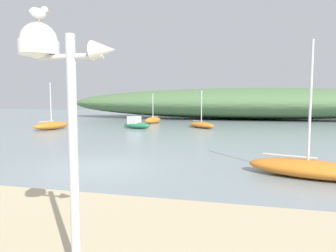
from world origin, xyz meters
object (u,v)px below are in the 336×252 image
sailboat_east_reach (153,120)px  motorboat_far_left (136,124)px  sailboat_near_shore (308,168)px  sailboat_by_sandbar (201,125)px  seagull_on_radar (39,12)px  sailboat_off_point (51,125)px  mast_structure (53,71)px

sailboat_east_reach → motorboat_far_left: size_ratio=1.06×
sailboat_near_shore → sailboat_by_sandbar: size_ratio=1.31×
seagull_on_radar → sailboat_off_point: (-13.23, 18.97, -3.28)m
sailboat_east_reach → sailboat_off_point: (-6.71, -8.31, -0.01)m
motorboat_far_left → sailboat_by_sandbar: 5.96m
seagull_on_radar → sailboat_near_shore: bearing=55.9°
seagull_on_radar → motorboat_far_left: 22.78m
seagull_on_radar → sailboat_near_shore: size_ratio=0.07×
seagull_on_radar → motorboat_far_left: bearing=106.6°
sailboat_off_point → sailboat_by_sandbar: size_ratio=1.18×
mast_structure → sailboat_east_reach: bearing=103.8°
mast_structure → sailboat_off_point: sailboat_off_point is taller
sailboat_near_shore → mast_structure: bearing=-123.0°
sailboat_east_reach → sailboat_by_sandbar: bearing=-33.4°
mast_structure → sailboat_near_shore: size_ratio=0.74×
seagull_on_radar → sailboat_by_sandbar: seagull_on_radar is taller
sailboat_east_reach → sailboat_near_shore: bearing=-61.1°
mast_structure → seagull_on_radar: size_ratio=10.63×
sailboat_east_reach → motorboat_far_left: 5.68m
sailboat_east_reach → sailboat_off_point: bearing=-128.9°
motorboat_far_left → sailboat_by_sandbar: (5.65, 1.90, -0.12)m
sailboat_east_reach → seagull_on_radar: bearing=-76.6°
sailboat_near_shore → motorboat_far_left: size_ratio=1.47×
seagull_on_radar → sailboat_by_sandbar: bearing=91.9°
seagull_on_radar → sailboat_near_shore: sailboat_near_shore is taller
seagull_on_radar → sailboat_near_shore: 9.05m
motorboat_far_left → sailboat_by_sandbar: sailboat_by_sandbar is taller
sailboat_east_reach → sailboat_off_point: sailboat_off_point is taller
sailboat_off_point → sailboat_by_sandbar: 13.24m
motorboat_far_left → sailboat_by_sandbar: bearing=18.6°
mast_structure → sailboat_off_point: size_ratio=0.82×
sailboat_near_shore → motorboat_far_left: sailboat_near_shore is taller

